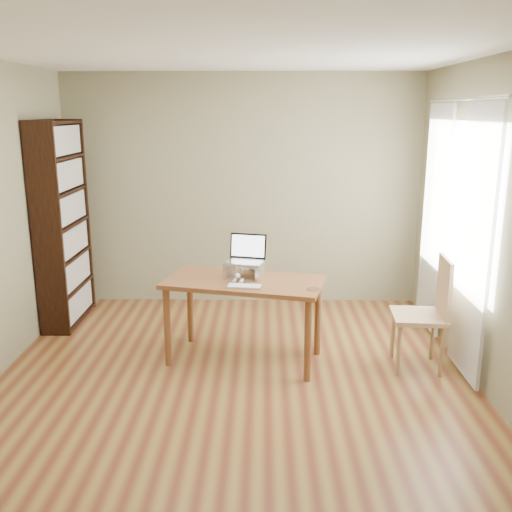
{
  "coord_description": "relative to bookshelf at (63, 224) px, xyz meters",
  "views": [
    {
      "loc": [
        0.25,
        -4.19,
        2.18
      ],
      "look_at": [
        0.18,
        0.56,
        0.97
      ],
      "focal_mm": 40.0,
      "sensor_mm": 36.0,
      "label": 1
    }
  ],
  "objects": [
    {
      "name": "desk",
      "position": [
        1.91,
        -0.97,
        -0.4
      ],
      "size": [
        1.48,
        0.98,
        0.75
      ],
      "rotation": [
        0.0,
        0.0,
        -0.24
      ],
      "color": "brown",
      "rests_on": "ground"
    },
    {
      "name": "keyboard",
      "position": [
        1.92,
        -1.19,
        -0.29
      ],
      "size": [
        0.31,
        0.16,
        0.02
      ],
      "rotation": [
        0.0,
        0.0,
        -0.12
      ],
      "color": "silver",
      "rests_on": "desk"
    },
    {
      "name": "coaster",
      "position": [
        2.48,
        -1.24,
        -0.3
      ],
      "size": [
        0.11,
        0.11,
        0.01
      ],
      "primitive_type": "cylinder",
      "color": "brown",
      "rests_on": "desk"
    },
    {
      "name": "curtains",
      "position": [
        3.75,
        -0.75,
        0.12
      ],
      "size": [
        0.03,
        1.9,
        2.25
      ],
      "color": "white",
      "rests_on": "ground"
    },
    {
      "name": "bookshelf",
      "position": [
        0.0,
        0.0,
        0.0
      ],
      "size": [
        0.3,
        0.9,
        2.1
      ],
      "color": "black",
      "rests_on": "ground"
    },
    {
      "name": "laptop_stand",
      "position": [
        1.91,
        -0.89,
        -0.22
      ],
      "size": [
        0.32,
        0.25,
        0.13
      ],
      "rotation": [
        0.0,
        0.0,
        -0.24
      ],
      "color": "silver",
      "rests_on": "desk"
    },
    {
      "name": "laptop",
      "position": [
        1.91,
        -0.84,
        -0.11
      ],
      "size": [
        0.38,
        0.35,
        0.23
      ],
      "rotation": [
        0.0,
        0.0,
        -0.24
      ],
      "color": "silver",
      "rests_on": "laptop_stand"
    },
    {
      "name": "chair",
      "position": [
        3.48,
        -1.11,
        -0.51
      ],
      "size": [
        0.47,
        0.47,
        0.99
      ],
      "rotation": [
        0.0,
        0.0,
        -0.07
      ],
      "color": "#9D8755",
      "rests_on": "ground"
    },
    {
      "name": "cat",
      "position": [
        1.88,
        -0.86,
        -0.24
      ],
      "size": [
        0.24,
        0.48,
        0.15
      ],
      "rotation": [
        0.0,
        0.0,
        -0.12
      ],
      "color": "#454036",
      "rests_on": "desk"
    },
    {
      "name": "room",
      "position": [
        1.86,
        -1.54,
        0.25
      ],
      "size": [
        4.04,
        4.54,
        2.64
      ],
      "color": "#612C19",
      "rests_on": "ground"
    }
  ]
}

